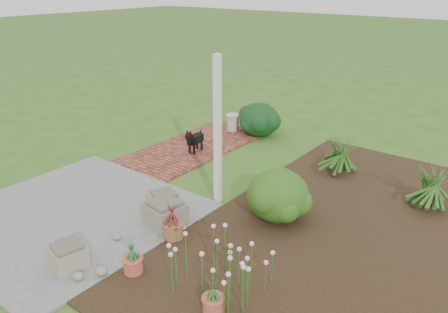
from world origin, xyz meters
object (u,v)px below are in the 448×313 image
Objects in this scene: black_dog at (194,139)px; evergreen_shrub at (278,194)px; stone_trough_near at (69,257)px; cream_ceramic_urn at (233,123)px.

evergreen_shrub reaches higher than black_dog.
stone_trough_near is at bearing -118.32° from evergreen_shrub.
cream_ceramic_urn is 4.31m from evergreen_shrub.
evergreen_shrub is at bearing -43.83° from cream_ceramic_urn.
evergreen_shrub is (1.49, 2.77, 0.26)m from stone_trough_near.
stone_trough_near is 4.28m from black_dog.
cream_ceramic_urn is at bearing 136.17° from evergreen_shrub.
black_dog is 3.15m from evergreen_shrub.
stone_trough_near is at bearing -77.74° from black_dog.
black_dog reaches higher than cream_ceramic_urn.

